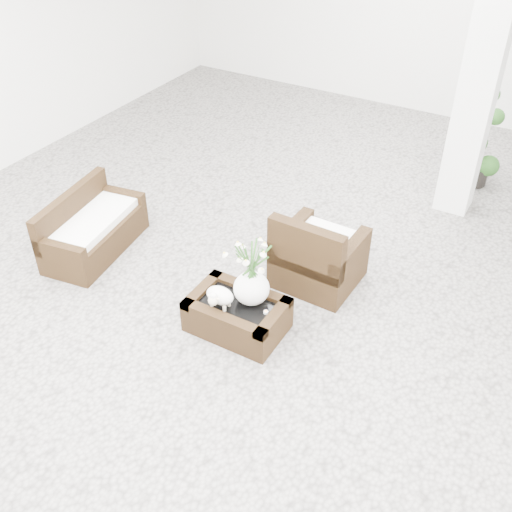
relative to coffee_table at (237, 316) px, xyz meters
The scene contains 9 objects.
ground 0.51m from the coffee_table, 91.66° to the left, with size 11.00×11.00×0.00m, color gray.
column 3.84m from the coffee_table, 70.13° to the left, with size 0.40×0.40×3.50m, color white.
coffee_table is the anchor object (origin of this frame).
sheep_figurine 0.30m from the coffee_table, 140.19° to the right, with size 0.28×0.23×0.21m, color white.
planter_narcissus 0.57m from the coffee_table, 45.00° to the left, with size 0.44×0.44×0.80m, color white, non-canonical shape.
tealight 0.35m from the coffee_table, ahead, with size 0.04×0.04×0.03m, color white.
armchair 1.16m from the coffee_table, 71.94° to the left, with size 0.81×0.78×0.86m, color #35220F.
loveseat 2.10m from the coffee_table, behind, with size 1.28×0.62×0.68m, color #35220F.
topiary 4.22m from the coffee_table, 72.55° to the left, with size 0.39×0.39×1.48m, color #1F4716, non-canonical shape.
Camera 1 is at (2.31, -4.10, 4.06)m, focal length 42.39 mm.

